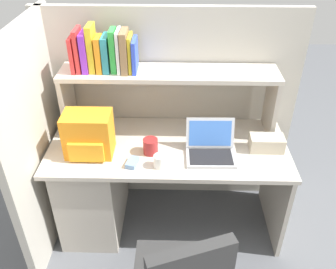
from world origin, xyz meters
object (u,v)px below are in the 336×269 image
snack_canister (151,146)px  backpack (88,135)px  laptop (210,148)px  paper_cup (160,161)px  tissue_box (267,143)px  computer_mouse (132,163)px

snack_canister → backpack: bearing=-178.6°
laptop → paper_cup: bearing=-157.9°
backpack → tissue_box: (1.15, 0.07, -0.09)m
computer_mouse → snack_canister: (0.11, 0.13, 0.04)m
tissue_box → snack_canister: bearing=-175.4°
paper_cup → snack_canister: (-0.07, 0.14, 0.01)m
computer_mouse → paper_cup: paper_cup is taller
computer_mouse → tissue_box: size_ratio=0.47×
backpack → tissue_box: backpack is taller
paper_cup → tissue_box: (0.69, 0.20, 0.01)m
laptop → tissue_box: bearing=10.1°
backpack → computer_mouse: 0.33m
backpack → tissue_box: 1.16m
backpack → computer_mouse: (0.29, -0.12, -0.12)m
laptop → computer_mouse: size_ratio=3.02×
backpack → snack_canister: backpack is taller
laptop → snack_canister: (-0.39, 0.01, 0.00)m
computer_mouse → paper_cup: (0.17, -0.01, 0.03)m
laptop → snack_canister: bearing=178.5°
backpack → snack_canister: size_ratio=2.88×
tissue_box → snack_canister: snack_canister is taller
tissue_box → laptop: bearing=-169.6°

